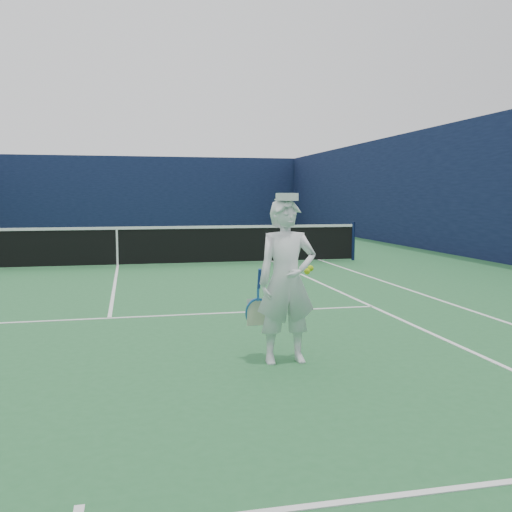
{
  "coord_description": "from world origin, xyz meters",
  "views": [
    {
      "loc": [
        0.32,
        -14.85,
        1.78
      ],
      "look_at": [
        1.94,
        -7.57,
        0.99
      ],
      "focal_mm": 40.0,
      "sensor_mm": 36.0,
      "label": 1
    }
  ],
  "objects": [
    {
      "name": "windscreen_fence",
      "position": [
        0.0,
        0.0,
        2.0
      ],
      "size": [
        20.12,
        36.12,
        4.0
      ],
      "color": "#0E1634",
      "rests_on": "ground"
    },
    {
      "name": "tennis_player",
      "position": [
        1.94,
        -9.07,
        0.88
      ],
      "size": [
        0.77,
        0.46,
        1.81
      ],
      "rotation": [
        0.0,
        0.0,
        0.0
      ],
      "color": "white",
      "rests_on": "ground"
    },
    {
      "name": "ground",
      "position": [
        0.0,
        0.0,
        0.0
      ],
      "size": [
        80.0,
        80.0,
        0.0
      ],
      "primitive_type": "plane",
      "color": "#266435",
      "rests_on": "ground"
    },
    {
      "name": "court_markings",
      "position": [
        0.0,
        0.0,
        0.0
      ],
      "size": [
        11.03,
        23.83,
        0.01
      ],
      "color": "white",
      "rests_on": "ground"
    },
    {
      "name": "tennis_net",
      "position": [
        0.0,
        0.0,
        0.55
      ],
      "size": [
        12.88,
        0.09,
        1.07
      ],
      "color": "#141E4C",
      "rests_on": "ground"
    }
  ]
}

